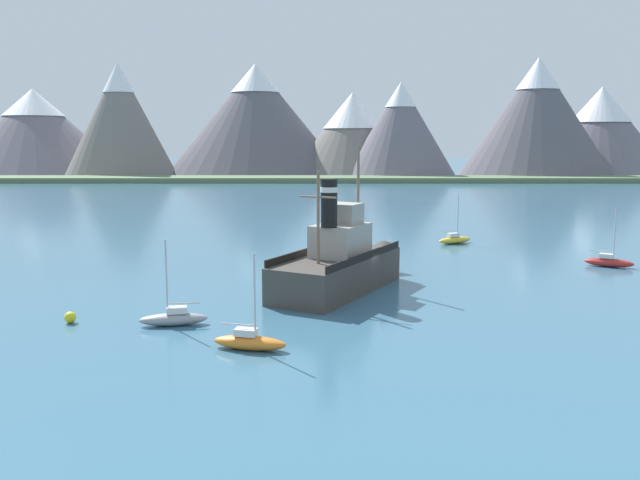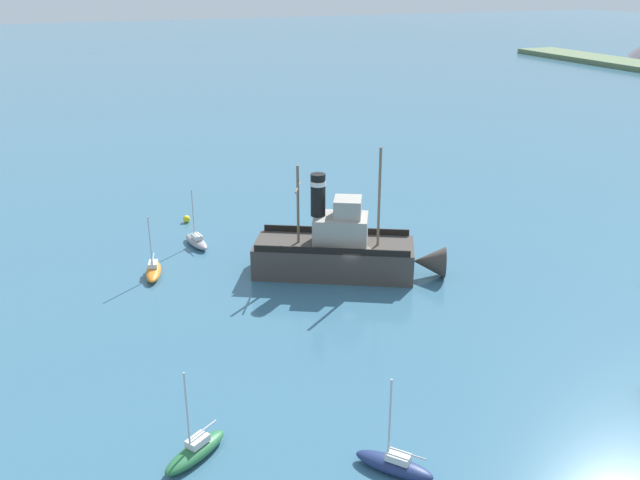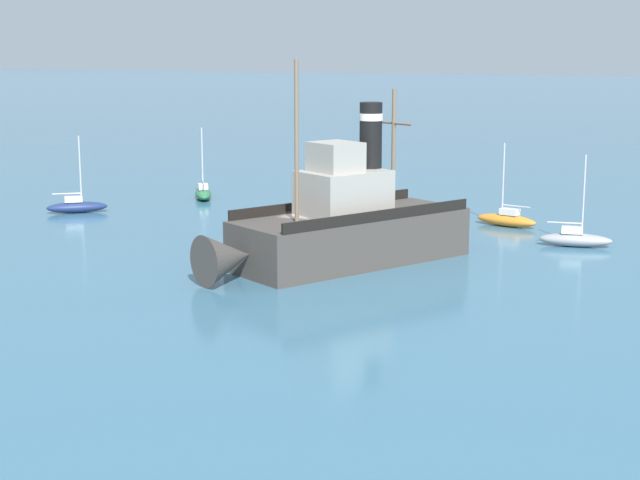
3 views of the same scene
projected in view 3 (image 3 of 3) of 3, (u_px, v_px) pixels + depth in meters
name	position (u px, v px, depth m)	size (l,w,h in m)	color
ground_plane	(311.00, 263.00, 48.13)	(600.00, 600.00, 0.00)	#38667F
old_tugboat	(341.00, 227.00, 47.50)	(9.80, 14.28, 9.90)	#423D38
sailboat_navy	(77.00, 206.00, 62.41)	(3.63, 3.27, 4.90)	navy
sailboat_grey	(575.00, 239.00, 52.00)	(3.93, 1.73, 4.90)	gray
sailboat_orange	(507.00, 219.00, 57.81)	(3.95, 1.98, 4.90)	orange
sailboat_green	(203.00, 193.00, 68.02)	(2.99, 3.79, 4.90)	#286B3D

